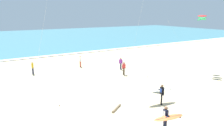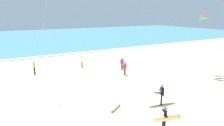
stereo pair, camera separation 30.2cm
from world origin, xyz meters
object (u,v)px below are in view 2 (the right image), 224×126
at_px(surfer_trailing, 161,92).
at_px(bystander_red_top, 125,68).
at_px(surfer_lead, 166,118).
at_px(driftwood_log, 116,108).
at_px(bystander_white_top, 82,61).
at_px(kite_arc_scarlet_far, 204,18).
at_px(bystander_yellow_top, 34,67).
at_px(bystander_purple_top, 122,63).

bearing_deg(surfer_trailing, bystander_red_top, 76.02).
height_order(surfer_lead, bystander_red_top, surfer_lead).
xyz_separation_m(surfer_trailing, driftwood_log, (-3.65, 0.96, -0.97)).
distance_m(surfer_lead, surfer_trailing, 4.39).
bearing_deg(bystander_white_top, bystander_red_top, -64.13).
height_order(kite_arc_scarlet_far, bystander_red_top, kite_arc_scarlet_far).
bearing_deg(surfer_trailing, bystander_white_top, 93.59).
bearing_deg(bystander_yellow_top, surfer_trailing, -63.28).
relative_size(surfer_lead, kite_arc_scarlet_far, 0.29).
bearing_deg(surfer_lead, bystander_red_top, 67.73).
relative_size(bystander_white_top, bystander_red_top, 1.00).
xyz_separation_m(bystander_red_top, bystander_yellow_top, (-9.34, 5.97, 0.00)).
bearing_deg(surfer_lead, kite_arc_scarlet_far, 31.07).
bearing_deg(surfer_lead, driftwood_log, 101.61).
xyz_separation_m(bystander_yellow_top, driftwood_log, (3.59, -13.43, -0.73)).
bearing_deg(kite_arc_scarlet_far, driftwood_log, -165.09).
bearing_deg(driftwood_log, surfer_lead, -78.39).
relative_size(surfer_trailing, kite_arc_scarlet_far, 0.37).
distance_m(bystander_white_top, driftwood_log, 13.95).
xyz_separation_m(kite_arc_scarlet_far, bystander_purple_top, (-7.83, 5.85, -5.90)).
relative_size(surfer_trailing, bystander_red_top, 1.64).
bearing_deg(surfer_trailing, kite_arc_scarlet_far, 23.85).
relative_size(bystander_white_top, driftwood_log, 1.09).
height_order(surfer_trailing, bystander_purple_top, surfer_trailing).
xyz_separation_m(bystander_white_top, bystander_yellow_top, (-6.33, -0.23, 0.00)).
distance_m(surfer_trailing, driftwood_log, 3.90).
bearing_deg(driftwood_log, bystander_red_top, 52.36).
distance_m(bystander_purple_top, bystander_red_top, 2.53).
distance_m(bystander_red_top, driftwood_log, 9.44).
xyz_separation_m(surfer_trailing, bystander_white_top, (-0.92, 14.62, -0.24)).
distance_m(surfer_lead, bystander_white_top, 18.14).
distance_m(surfer_trailing, bystander_yellow_top, 16.11).
height_order(bystander_red_top, bystander_yellow_top, same).
bearing_deg(surfer_trailing, bystander_purple_top, 73.54).
bearing_deg(bystander_white_top, surfer_trailing, -86.41).
height_order(surfer_lead, bystander_white_top, surfer_lead).
xyz_separation_m(surfer_lead, bystander_yellow_top, (-4.49, 17.81, -0.23)).
bearing_deg(bystander_purple_top, bystander_white_top, 136.20).
height_order(bystander_white_top, bystander_red_top, same).
xyz_separation_m(bystander_white_top, bystander_purple_top, (4.08, -3.91, 0.00)).
relative_size(kite_arc_scarlet_far, bystander_purple_top, 4.43).
bearing_deg(bystander_white_top, bystander_purple_top, -43.80).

